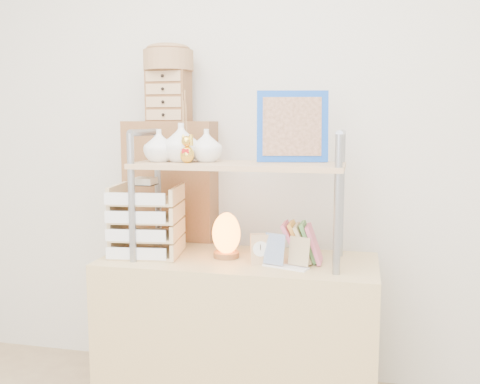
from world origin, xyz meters
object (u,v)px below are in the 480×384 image
object	(u,v)px
desk	(239,340)
letter_tray	(146,224)
salt_lamp	(226,235)
cabinet	(173,250)

from	to	relation	value
desk	letter_tray	distance (m)	0.67
letter_tray	salt_lamp	size ratio (longest dim) A/B	1.74
cabinet	salt_lamp	distance (m)	0.56
desk	letter_tray	bearing A→B (deg)	-176.52
letter_tray	desk	bearing A→B (deg)	3.48
desk	salt_lamp	bearing A→B (deg)	170.93
letter_tray	salt_lamp	distance (m)	0.37
cabinet	salt_lamp	bearing A→B (deg)	-47.52
cabinet	letter_tray	xyz separation A→B (m)	(0.02, -0.40, 0.22)
desk	letter_tray	world-z (taller)	letter_tray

